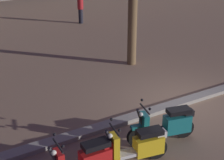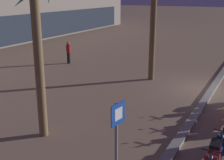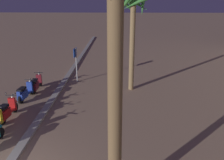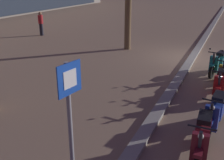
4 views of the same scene
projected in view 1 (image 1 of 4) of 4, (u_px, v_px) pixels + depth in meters
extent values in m
plane|color=#93755B|center=(185.00, 103.00, 10.64)|extent=(200.00, 200.00, 0.00)
cube|color=gray|center=(185.00, 101.00, 10.62)|extent=(60.00, 0.36, 0.12)
cube|color=red|center=(95.00, 158.00, 7.36)|extent=(0.69, 0.35, 0.43)
cube|color=black|center=(96.00, 145.00, 7.23)|extent=(0.61, 0.33, 0.12)
cylinder|color=#333338|center=(55.00, 160.00, 6.86)|extent=(0.29, 0.08, 0.69)
cylinder|color=black|center=(58.00, 146.00, 6.77)|extent=(0.06, 0.56, 0.04)
sphere|color=white|center=(54.00, 153.00, 6.78)|extent=(0.12, 0.12, 0.12)
cube|color=red|center=(107.00, 145.00, 7.39)|extent=(0.25, 0.21, 0.16)
sphere|color=black|center=(63.00, 147.00, 6.53)|extent=(0.07, 0.07, 0.07)
sphere|color=black|center=(54.00, 135.00, 6.92)|extent=(0.07, 0.07, 0.07)
cylinder|color=black|center=(107.00, 160.00, 7.56)|extent=(0.53, 0.19, 0.52)
cylinder|color=black|center=(157.00, 149.00, 7.96)|extent=(0.53, 0.19, 0.52)
cube|color=silver|center=(130.00, 153.00, 7.72)|extent=(0.64, 0.38, 0.08)
cube|color=gold|center=(148.00, 145.00, 7.83)|extent=(0.73, 0.44, 0.43)
cube|color=black|center=(150.00, 132.00, 7.70)|extent=(0.64, 0.40, 0.12)
cube|color=gold|center=(114.00, 148.00, 7.50)|extent=(0.20, 0.36, 0.66)
cube|color=gold|center=(107.00, 150.00, 7.44)|extent=(0.34, 0.21, 0.08)
cylinder|color=#333338|center=(111.00, 143.00, 7.42)|extent=(0.29, 0.12, 0.69)
cylinder|color=black|center=(114.00, 130.00, 7.31)|extent=(0.14, 0.56, 0.04)
sphere|color=white|center=(110.00, 136.00, 7.34)|extent=(0.12, 0.12, 0.12)
cube|color=silver|center=(161.00, 133.00, 7.83)|extent=(0.27, 0.24, 0.16)
sphere|color=black|center=(119.00, 130.00, 7.07)|extent=(0.07, 0.07, 0.07)
sphere|color=black|center=(111.00, 119.00, 7.48)|extent=(0.07, 0.07, 0.07)
cylinder|color=black|center=(137.00, 137.00, 8.42)|extent=(0.53, 0.22, 0.52)
cylinder|color=black|center=(184.00, 128.00, 8.79)|extent=(0.53, 0.22, 0.52)
cube|color=black|center=(159.00, 131.00, 8.57)|extent=(0.65, 0.41, 0.08)
cube|color=#197075|center=(177.00, 123.00, 8.65)|extent=(0.73, 0.47, 0.45)
cube|color=black|center=(179.00, 111.00, 8.51)|extent=(0.65, 0.43, 0.12)
cube|color=#197075|center=(144.00, 126.00, 8.36)|extent=(0.21, 0.36, 0.66)
cube|color=#197075|center=(137.00, 127.00, 8.31)|extent=(0.35, 0.23, 0.08)
cylinder|color=#333338|center=(141.00, 121.00, 8.27)|extent=(0.29, 0.13, 0.69)
cylinder|color=black|center=(145.00, 109.00, 8.17)|extent=(0.17, 0.55, 0.04)
sphere|color=white|center=(141.00, 115.00, 8.19)|extent=(0.12, 0.12, 0.12)
cube|color=black|center=(188.00, 113.00, 8.63)|extent=(0.28, 0.25, 0.16)
sphere|color=black|center=(150.00, 109.00, 7.91)|extent=(0.07, 0.07, 0.07)
sphere|color=black|center=(142.00, 100.00, 8.33)|extent=(0.07, 0.07, 0.07)
cylinder|color=black|center=(81.00, 16.00, 19.69)|extent=(0.26, 0.26, 0.83)
cylinder|color=#B21E23|center=(80.00, 4.00, 19.41)|extent=(0.34, 0.34, 0.59)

